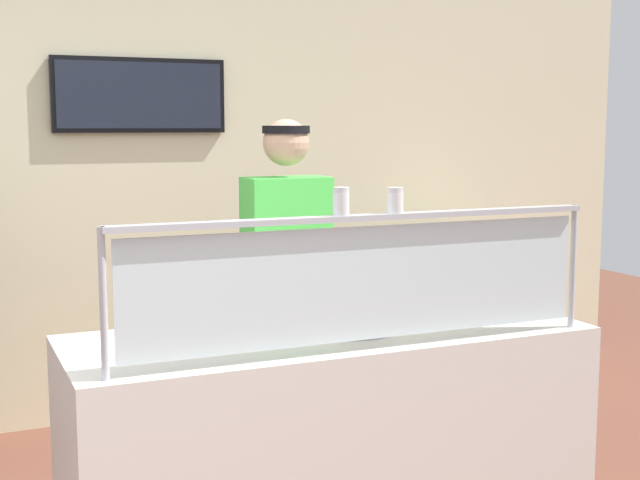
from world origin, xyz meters
The scene contains 10 objects.
shop_rear_unit centered at (0.99, 2.52, 1.36)m, with size 6.39×0.13×2.70m.
serving_counter centered at (1.00, 0.37, 0.47)m, with size 1.99×0.74×0.95m, color silver.
sneeze_guard centered at (1.00, 0.06, 1.25)m, with size 1.82×0.06×0.48m.
pizza_tray centered at (1.08, 0.39, 0.97)m, with size 0.42×0.42×0.04m.
pizza_server centered at (1.11, 0.37, 0.99)m, with size 0.07×0.28×0.01m, color #ADAFB7.
parmesan_shaker centered at (0.90, 0.06, 1.47)m, with size 0.06×0.06×0.10m.
pepper_flake_shaker centered at (1.11, 0.06, 1.47)m, with size 0.06×0.06×0.09m.
worker_figure centered at (1.10, 1.06, 1.01)m, with size 0.41×0.50×1.76m.
prep_shelf centered at (2.58, 2.03, 0.47)m, with size 0.70×0.55×0.94m, color #B7BABF.
pizza_box_stack centered at (2.58, 2.03, 1.01)m, with size 0.48×0.46×0.14m.
Camera 1 is at (-0.35, -2.60, 1.73)m, focal length 49.07 mm.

